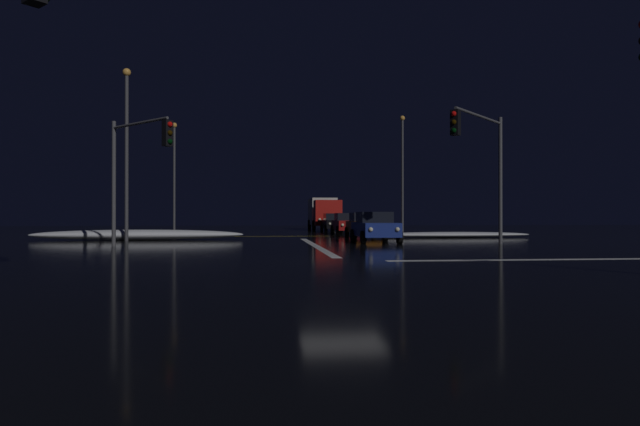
% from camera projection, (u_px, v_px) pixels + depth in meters
% --- Properties ---
extents(ground, '(120.00, 120.00, 0.10)m').
position_uv_depth(ground, '(343.00, 263.00, 16.35)').
color(ground, black).
extents(stop_line_north, '(0.35, 14.85, 0.01)m').
position_uv_depth(stop_line_north, '(315.00, 246.00, 24.95)').
color(stop_line_north, white).
rests_on(stop_line_north, ground).
extents(centre_line_ns, '(22.00, 0.15, 0.01)m').
position_uv_depth(centre_line_ns, '(299.00, 236.00, 36.49)').
color(centre_line_ns, yellow).
rests_on(centre_line_ns, ground).
extents(crosswalk_bar_east, '(14.85, 0.40, 0.01)m').
position_uv_depth(crosswalk_bar_east, '(615.00, 259.00, 17.27)').
color(crosswalk_bar_east, white).
rests_on(crosswalk_bar_east, ground).
extents(snow_bank_left_curb, '(11.90, 1.50, 0.58)m').
position_uv_depth(snow_bank_left_curb, '(138.00, 235.00, 30.84)').
color(snow_bank_left_curb, white).
rests_on(snow_bank_left_curb, ground).
extents(snow_bank_right_curb, '(10.24, 1.50, 0.35)m').
position_uv_depth(snow_bank_right_curb, '(452.00, 235.00, 34.27)').
color(snow_bank_right_curb, white).
rests_on(snow_bank_right_curb, ground).
extents(sedan_blue, '(2.02, 4.33, 1.57)m').
position_uv_depth(sedan_blue, '(375.00, 227.00, 28.09)').
color(sedan_blue, navy).
rests_on(sedan_blue, ground).
extents(sedan_orange, '(2.02, 4.33, 1.57)m').
position_uv_depth(sedan_orange, '(365.00, 225.00, 34.59)').
color(sedan_orange, '#C66014').
rests_on(sedan_orange, ground).
extents(sedan_red, '(2.02, 4.33, 1.57)m').
position_uv_depth(sedan_red, '(347.00, 223.00, 40.60)').
color(sedan_red, maroon).
rests_on(sedan_red, ground).
extents(sedan_black, '(2.02, 4.33, 1.57)m').
position_uv_depth(sedan_black, '(334.00, 222.00, 46.15)').
color(sedan_black, black).
rests_on(sedan_black, ground).
extents(box_truck, '(2.68, 8.28, 3.08)m').
position_uv_depth(box_truck, '(324.00, 212.00, 52.60)').
color(box_truck, red).
rests_on(box_truck, ground).
extents(traffic_signal_ne, '(3.86, 3.86, 6.14)m').
position_uv_depth(traffic_signal_ne, '(483.00, 151.00, 24.64)').
color(traffic_signal_ne, '#4C4C51').
rests_on(traffic_signal_ne, ground).
extents(traffic_signal_nw, '(3.15, 3.15, 5.62)m').
position_uv_depth(traffic_signal_nw, '(137.00, 157.00, 23.28)').
color(traffic_signal_nw, '#4C4C51').
rests_on(traffic_signal_nw, ground).
extents(streetlamp_left_far, '(0.44, 0.44, 9.16)m').
position_uv_depth(streetlamp_left_far, '(174.00, 169.00, 45.43)').
color(streetlamp_left_far, '#424247').
rests_on(streetlamp_left_far, ground).
extents(streetlamp_left_near, '(0.44, 0.44, 9.39)m').
position_uv_depth(streetlamp_left_near, '(127.00, 142.00, 29.52)').
color(streetlamp_left_near, '#424247').
rests_on(streetlamp_left_near, ground).
extents(streetlamp_right_far, '(0.44, 0.44, 10.12)m').
position_uv_depth(streetlamp_right_far, '(402.00, 165.00, 47.48)').
color(streetlamp_right_far, '#424247').
rests_on(streetlamp_right_far, ground).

